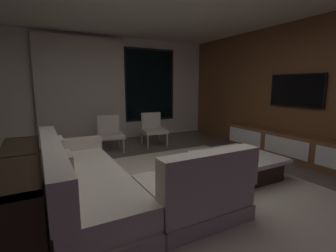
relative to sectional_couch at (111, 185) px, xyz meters
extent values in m
plane|color=#564C44|center=(0.88, 0.09, -0.29)|extent=(9.20, 9.20, 0.00)
cube|color=silver|center=(0.88, 3.75, 1.06)|extent=(6.60, 0.12, 2.70)
cube|color=black|center=(2.18, 3.68, 1.16)|extent=(1.52, 0.02, 2.02)
cube|color=black|center=(2.18, 3.67, 1.16)|extent=(1.40, 0.03, 1.90)
cube|color=beige|center=(0.33, 3.57, 1.01)|extent=(2.10, 0.12, 2.60)
cube|color=brown|center=(3.94, 0.09, 1.06)|extent=(0.12, 7.80, 2.70)
cube|color=beige|center=(1.23, -0.01, -0.28)|extent=(3.20, 3.80, 0.01)
cube|color=#B1A997|center=(-0.24, 0.23, -0.20)|extent=(0.90, 2.50, 0.18)
cube|color=beige|center=(-0.24, 0.23, 0.01)|extent=(0.86, 2.42, 0.24)
cube|color=beige|center=(-0.59, 0.23, 0.33)|extent=(0.20, 2.50, 0.40)
cube|color=beige|center=(-0.24, 1.38, 0.22)|extent=(0.90, 0.20, 0.18)
cube|color=#B1A997|center=(0.74, -0.57, -0.20)|extent=(1.10, 0.90, 0.18)
cube|color=beige|center=(0.74, -0.57, 0.01)|extent=(1.07, 0.86, 0.24)
cube|color=beige|center=(0.74, -0.92, 0.33)|extent=(1.10, 0.20, 0.40)
cube|color=beige|center=(-0.47, 0.78, 0.29)|extent=(0.10, 0.36, 0.36)
cube|color=#B2A893|center=(-0.47, -0.07, 0.29)|extent=(0.10, 0.36, 0.36)
cube|color=black|center=(2.03, 0.04, -0.14)|extent=(1.00, 1.00, 0.30)
cube|color=white|center=(2.03, 0.04, 0.04)|extent=(1.16, 1.16, 0.06)
cube|color=#3ACD51|center=(2.14, -0.03, 0.08)|extent=(0.27, 0.17, 0.03)
cube|color=tan|center=(2.14, -0.04, 0.12)|extent=(0.21, 0.19, 0.03)
cube|color=green|center=(2.15, -0.04, 0.15)|extent=(0.27, 0.20, 0.03)
cube|color=#5D9C83|center=(2.14, -0.03, 0.18)|extent=(0.26, 0.20, 0.03)
cylinder|color=#B2ADA0|center=(1.96, 2.24, -0.11)|extent=(0.04, 0.04, 0.36)
cylinder|color=#B2ADA0|center=(1.49, 2.29, -0.11)|extent=(0.04, 0.04, 0.36)
cylinder|color=#B2ADA0|center=(2.02, 2.74, -0.11)|extent=(0.04, 0.04, 0.36)
cylinder|color=#B2ADA0|center=(1.54, 2.79, -0.11)|extent=(0.04, 0.04, 0.36)
cube|color=beige|center=(1.75, 2.52, 0.07)|extent=(0.60, 0.62, 0.08)
cube|color=beige|center=(1.78, 2.75, 0.30)|extent=(0.49, 0.13, 0.38)
cylinder|color=#B2ADA0|center=(0.89, 2.23, -0.11)|extent=(0.04, 0.04, 0.36)
cylinder|color=#B2ADA0|center=(0.41, 2.28, -0.11)|extent=(0.04, 0.04, 0.36)
cylinder|color=#B2ADA0|center=(0.94, 2.72, -0.11)|extent=(0.04, 0.04, 0.36)
cylinder|color=#B2ADA0|center=(0.47, 2.78, -0.11)|extent=(0.04, 0.04, 0.36)
cube|color=beige|center=(0.68, 2.50, 0.07)|extent=(0.60, 0.62, 0.08)
cube|color=beige|center=(0.70, 2.74, 0.30)|extent=(0.49, 0.13, 0.38)
cube|color=brown|center=(3.66, 0.19, -0.03)|extent=(0.44, 3.10, 0.52)
cube|color=white|center=(3.43, 0.19, 0.00)|extent=(0.02, 0.93, 0.33)
cube|color=white|center=(3.43, 1.23, 0.00)|extent=(0.02, 0.93, 0.33)
cube|color=beige|center=(3.62, -0.61, -0.19)|extent=(0.03, 0.04, 0.14)
cube|color=#7BAF52|center=(3.62, -0.51, -0.19)|extent=(0.03, 0.04, 0.14)
cube|color=gray|center=(3.62, -0.40, -0.18)|extent=(0.03, 0.04, 0.17)
cube|color=black|center=(3.83, 0.34, 1.06)|extent=(0.04, 1.13, 0.65)
cube|color=black|center=(3.83, 0.34, 1.06)|extent=(0.05, 1.09, 0.61)
cube|color=black|center=(-0.91, 0.13, 0.43)|extent=(0.40, 2.10, 0.04)
cube|color=black|center=(-0.91, 0.13, -0.15)|extent=(0.38, 2.04, 0.03)
cube|color=black|center=(-0.91, -0.90, 0.08)|extent=(0.40, 0.04, 0.74)
cube|color=black|center=(-0.91, 1.16, 0.08)|extent=(0.40, 0.04, 0.74)
cube|color=black|center=(-0.91, 0.13, 0.08)|extent=(0.38, 0.03, 0.74)
cube|color=silver|center=(-0.90, -0.74, -0.02)|extent=(0.18, 0.04, 0.22)
cube|color=silver|center=(-0.91, -0.58, 0.00)|extent=(0.18, 0.04, 0.27)
cube|color=silver|center=(-0.90, -0.42, -0.01)|extent=(0.18, 0.04, 0.26)
cube|color=silver|center=(-0.92, -0.26, 0.00)|extent=(0.18, 0.04, 0.26)
cube|color=white|center=(-0.92, -0.11, -0.02)|extent=(0.18, 0.04, 0.22)
cube|color=silver|center=(-0.92, 0.05, -0.01)|extent=(0.18, 0.04, 0.25)
cube|color=white|center=(-0.92, 0.21, -0.01)|extent=(0.18, 0.04, 0.25)
cube|color=silver|center=(-0.91, 0.37, -0.01)|extent=(0.18, 0.04, 0.24)
cube|color=white|center=(-0.92, 0.52, -0.01)|extent=(0.18, 0.04, 0.26)
cube|color=white|center=(-0.91, 0.68, -0.01)|extent=(0.18, 0.04, 0.26)
cube|color=white|center=(-0.90, 0.84, -0.01)|extent=(0.18, 0.04, 0.26)
cube|color=silver|center=(-0.92, 1.00, -0.02)|extent=(0.18, 0.04, 0.23)
camera|label=1|loc=(-0.70, -2.70, 1.17)|focal=25.92mm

